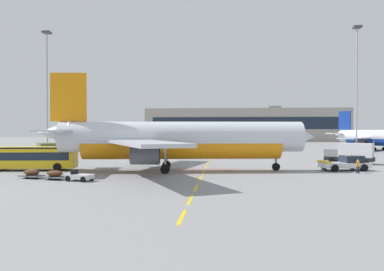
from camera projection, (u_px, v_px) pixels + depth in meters
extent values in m
plane|color=gray|center=(338.00, 160.00, 65.59)|extent=(400.00, 400.00, 0.00)
cube|color=yellow|center=(182.00, 217.00, 22.59)|extent=(0.24, 4.00, 0.01)
cube|color=yellow|center=(190.00, 200.00, 28.14)|extent=(0.24, 4.00, 0.01)
cube|color=yellow|center=(196.00, 188.00, 33.96)|extent=(0.24, 4.00, 0.01)
cube|color=yellow|center=(200.00, 178.00, 40.50)|extent=(0.24, 4.00, 0.01)
cube|color=yellow|center=(203.00, 172.00, 46.26)|extent=(0.24, 4.00, 0.01)
cube|color=yellow|center=(206.00, 167.00, 53.35)|extent=(0.24, 4.00, 0.01)
cube|color=yellow|center=(208.00, 162.00, 60.79)|extent=(0.24, 4.00, 0.01)
cube|color=yellow|center=(210.00, 159.00, 67.09)|extent=(0.24, 4.00, 0.01)
cube|color=yellow|center=(211.00, 157.00, 73.33)|extent=(0.24, 4.00, 0.01)
cube|color=yellow|center=(212.00, 155.00, 78.87)|extent=(0.24, 4.00, 0.01)
cube|color=yellow|center=(213.00, 153.00, 84.96)|extent=(0.24, 4.00, 0.01)
cube|color=yellow|center=(214.00, 152.00, 91.26)|extent=(0.24, 4.00, 0.01)
cube|color=yellow|center=(214.00, 150.00, 97.80)|extent=(0.24, 4.00, 0.01)
cube|color=yellow|center=(215.00, 149.00, 104.68)|extent=(0.24, 4.00, 0.01)
cube|color=yellow|center=(215.00, 148.00, 111.07)|extent=(0.24, 4.00, 0.01)
cube|color=#B21414|center=(205.00, 170.00, 49.49)|extent=(8.00, 0.40, 0.01)
cylinder|color=silver|center=(182.00, 137.00, 47.75)|extent=(30.34, 7.42, 3.80)
cylinder|color=orange|center=(182.00, 145.00, 47.77)|extent=(24.74, 6.44, 3.50)
cone|color=silver|center=(301.00, 137.00, 48.32)|extent=(3.93, 4.12, 3.72)
cone|color=silver|center=(54.00, 133.00, 47.15)|extent=(4.56, 3.71, 3.23)
cube|color=#192333|center=(293.00, 131.00, 48.28)|extent=(1.93, 3.02, 0.60)
cube|color=orange|center=(68.00, 97.00, 47.15)|extent=(4.41, 0.89, 6.00)
cube|color=silver|center=(70.00, 131.00, 50.38)|extent=(3.95, 6.74, 0.24)
cube|color=silver|center=(55.00, 131.00, 43.99)|extent=(3.95, 6.74, 0.24)
cube|color=#B7BCC6|center=(154.00, 139.00, 56.10)|extent=(8.32, 17.63, 0.36)
cube|color=#B7BCC6|center=(144.00, 143.00, 39.12)|extent=(11.82, 17.37, 0.36)
cylinder|color=#4C4F54|center=(152.00, 150.00, 53.12)|extent=(3.43, 2.47, 2.10)
cylinder|color=black|center=(163.00, 150.00, 53.18)|extent=(0.34, 1.79, 1.79)
cylinder|color=#4C4F54|center=(145.00, 155.00, 42.13)|extent=(3.43, 2.47, 2.10)
cylinder|color=black|center=(160.00, 155.00, 42.19)|extent=(0.34, 1.79, 1.79)
cylinder|color=gray|center=(276.00, 156.00, 48.24)|extent=(0.28, 0.28, 2.67)
cylinder|color=black|center=(276.00, 167.00, 48.26)|extent=(1.02, 0.40, 0.99)
cylinder|color=gray|center=(166.00, 155.00, 50.31)|extent=(0.28, 0.28, 2.61)
cylinder|color=black|center=(167.00, 165.00, 50.68)|extent=(1.13, 0.48, 1.10)
cylinder|color=black|center=(166.00, 165.00, 49.98)|extent=(1.13, 0.48, 1.10)
cylinder|color=gray|center=(165.00, 158.00, 45.12)|extent=(0.28, 0.28, 2.61)
cylinder|color=black|center=(165.00, 169.00, 45.48)|extent=(1.13, 0.48, 1.10)
cylinder|color=black|center=(165.00, 169.00, 44.78)|extent=(1.13, 0.48, 1.10)
cube|color=silver|center=(344.00, 165.00, 48.59)|extent=(6.43, 3.91, 0.60)
cube|color=#192333|center=(352.00, 159.00, 48.70)|extent=(2.77, 2.55, 0.90)
cube|color=yellow|center=(324.00, 162.00, 48.29)|extent=(1.18, 2.61, 0.24)
sphere|color=orange|center=(352.00, 155.00, 48.69)|extent=(0.16, 0.16, 0.16)
cylinder|color=black|center=(335.00, 168.00, 46.98)|extent=(0.96, 0.57, 0.90)
cylinder|color=black|center=(324.00, 166.00, 49.77)|extent=(0.96, 0.57, 0.90)
cylinder|color=black|center=(364.00, 168.00, 47.41)|extent=(0.96, 0.57, 0.90)
cylinder|color=black|center=(352.00, 166.00, 50.20)|extent=(0.96, 0.57, 0.90)
cone|color=white|center=(340.00, 134.00, 104.07)|extent=(4.24, 4.44, 2.71)
cube|color=navy|center=(345.00, 121.00, 102.76)|extent=(2.38, 3.18, 5.03)
cube|color=white|center=(349.00, 133.00, 104.68)|extent=(5.93, 5.29, 0.20)
cube|color=white|center=(336.00, 133.00, 101.95)|extent=(5.93, 5.29, 0.20)
cube|color=#B7BCC6|center=(355.00, 138.00, 91.97)|extent=(11.54, 13.94, 0.30)
cylinder|color=#4C4F54|center=(384.00, 142.00, 98.05)|extent=(2.99, 3.21, 1.76)
cylinder|color=#4C4F54|center=(361.00, 143.00, 93.37)|extent=(2.99, 3.21, 1.76)
cylinder|color=black|center=(366.00, 143.00, 92.21)|extent=(1.28, 0.95, 1.50)
cylinder|color=black|center=(384.00, 149.00, 95.15)|extent=(0.77, 0.92, 0.92)
cylinder|color=gray|center=(374.00, 145.00, 93.08)|extent=(0.23, 0.23, 2.19)
cylinder|color=black|center=(375.00, 149.00, 93.24)|extent=(0.77, 0.92, 0.92)
cylinder|color=black|center=(373.00, 149.00, 92.94)|extent=(0.77, 0.92, 0.92)
cube|color=yellow|center=(28.00, 157.00, 48.85)|extent=(12.25, 4.23, 2.70)
cube|color=#192333|center=(28.00, 156.00, 48.85)|extent=(11.30, 4.14, 1.00)
cube|color=black|center=(28.00, 148.00, 48.83)|extent=(12.27, 4.25, 0.20)
cylinder|color=black|center=(64.00, 165.00, 50.40)|extent=(1.03, 0.45, 1.00)
cylinder|color=black|center=(57.00, 167.00, 47.71)|extent=(1.03, 0.45, 1.00)
cylinder|color=black|center=(4.00, 165.00, 50.05)|extent=(1.03, 0.45, 1.00)
cube|color=black|center=(46.00, 158.00, 60.05)|extent=(5.87, 7.16, 0.60)
cube|color=#606638|center=(44.00, 152.00, 62.06)|extent=(3.24, 3.26, 1.10)
cube|color=#192333|center=(43.00, 151.00, 63.07)|extent=(1.63, 1.11, 0.64)
cube|color=#606638|center=(47.00, 150.00, 59.17)|extent=(4.63, 5.29, 2.10)
cylinder|color=black|center=(36.00, 159.00, 61.44)|extent=(0.76, 0.95, 0.96)
cylinder|color=black|center=(52.00, 158.00, 62.59)|extent=(0.76, 0.95, 0.96)
cylinder|color=black|center=(40.00, 161.00, 57.51)|extent=(0.76, 0.95, 0.96)
cylinder|color=black|center=(56.00, 160.00, 58.67)|extent=(0.76, 0.95, 0.96)
cube|color=black|center=(349.00, 159.00, 58.55)|extent=(7.29, 5.48, 0.60)
cube|color=gray|center=(333.00, 153.00, 59.82)|extent=(3.20, 3.17, 1.10)
cube|color=#192333|center=(326.00, 152.00, 60.45)|extent=(0.98, 1.71, 0.64)
cube|color=silver|center=(356.00, 150.00, 57.99)|extent=(5.33, 4.40, 2.10)
cylinder|color=black|center=(332.00, 160.00, 58.79)|extent=(0.98, 0.71, 0.96)
cylinder|color=black|center=(336.00, 159.00, 60.79)|extent=(0.98, 0.71, 0.96)
cylinder|color=black|center=(363.00, 162.00, 56.31)|extent=(0.98, 0.71, 0.96)
cylinder|color=black|center=(366.00, 161.00, 58.31)|extent=(0.98, 0.71, 0.96)
cube|color=silver|center=(80.00, 176.00, 38.52)|extent=(2.88, 2.04, 0.44)
cube|color=black|center=(74.00, 172.00, 38.74)|extent=(0.41, 1.11, 0.56)
cylinder|color=black|center=(92.00, 178.00, 38.87)|extent=(0.59, 0.32, 0.56)
cylinder|color=black|center=(83.00, 179.00, 37.55)|extent=(0.59, 0.32, 0.56)
cylinder|color=black|center=(77.00, 177.00, 39.50)|extent=(0.59, 0.32, 0.56)
cylinder|color=black|center=(68.00, 179.00, 38.18)|extent=(0.59, 0.32, 0.56)
cube|color=slate|center=(55.00, 177.00, 39.59)|extent=(2.71, 2.08, 0.12)
ellipsoid|color=#4C2D19|center=(55.00, 173.00, 39.59)|extent=(2.08, 1.64, 0.64)
cylinder|color=black|center=(59.00, 177.00, 40.23)|extent=(0.46, 0.25, 0.44)
cylinder|color=black|center=(50.00, 178.00, 38.96)|extent=(0.46, 0.25, 0.44)
cube|color=slate|center=(32.00, 176.00, 40.63)|extent=(2.71, 2.08, 0.12)
ellipsoid|color=#4C2D19|center=(32.00, 172.00, 40.62)|extent=(2.08, 1.64, 0.64)
cylinder|color=black|center=(36.00, 176.00, 41.26)|extent=(0.46, 0.25, 0.44)
cylinder|color=black|center=(27.00, 177.00, 39.99)|extent=(0.46, 0.25, 0.44)
cylinder|color=#191E38|center=(359.00, 170.00, 45.45)|extent=(0.16, 0.16, 0.81)
cylinder|color=#191E38|center=(357.00, 170.00, 45.43)|extent=(0.16, 0.16, 0.81)
cube|color=orange|center=(358.00, 164.00, 45.43)|extent=(0.47, 0.51, 0.61)
cube|color=silver|center=(358.00, 164.00, 45.43)|extent=(0.48, 0.52, 0.06)
sphere|color=beige|center=(358.00, 160.00, 45.42)|extent=(0.22, 0.22, 0.22)
cylinder|color=orange|center=(359.00, 164.00, 45.61)|extent=(0.09, 0.09, 0.55)
cylinder|color=orange|center=(357.00, 164.00, 45.25)|extent=(0.09, 0.09, 0.55)
cylinder|color=slate|center=(47.00, 150.00, 91.37)|extent=(0.70, 0.70, 0.60)
cylinder|color=#9EA0A5|center=(47.00, 93.00, 91.17)|extent=(0.36, 0.36, 28.16)
cube|color=#3F3F44|center=(47.00, 32.00, 90.96)|extent=(1.80, 1.80, 0.50)
cylinder|color=slate|center=(356.00, 151.00, 87.36)|extent=(0.70, 0.70, 0.60)
cylinder|color=#9EA0A5|center=(357.00, 91.00, 87.16)|extent=(0.36, 0.36, 28.35)
cube|color=#3F3F44|center=(357.00, 27.00, 86.95)|extent=(1.80, 1.80, 0.50)
cube|color=#9E998E|center=(245.00, 125.00, 183.34)|extent=(91.84, 27.67, 14.97)
cube|color=#192333|center=(247.00, 123.00, 169.49)|extent=(84.49, 0.12, 5.39)
cube|color=gray|center=(274.00, 108.00, 182.08)|extent=(6.00, 5.00, 1.60)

